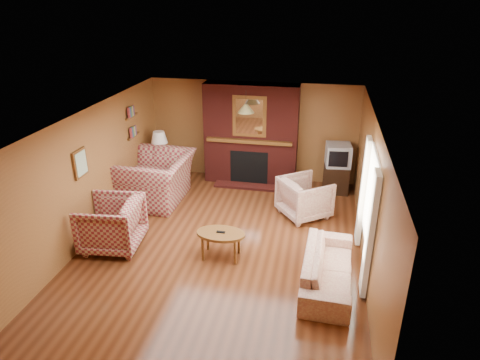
% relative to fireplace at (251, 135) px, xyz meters
% --- Properties ---
extents(floor, '(6.50, 6.50, 0.00)m').
position_rel_fireplace_xyz_m(floor, '(0.00, -2.98, -1.18)').
color(floor, '#46210F').
rests_on(floor, ground).
extents(ceiling, '(6.50, 6.50, 0.00)m').
position_rel_fireplace_xyz_m(ceiling, '(0.00, -2.98, 1.22)').
color(ceiling, silver).
rests_on(ceiling, wall_back).
extents(wall_back, '(6.50, 0.00, 6.50)m').
position_rel_fireplace_xyz_m(wall_back, '(0.00, 0.27, 0.02)').
color(wall_back, '#9B6330').
rests_on(wall_back, floor).
extents(wall_front, '(6.50, 0.00, 6.50)m').
position_rel_fireplace_xyz_m(wall_front, '(0.00, -6.23, 0.02)').
color(wall_front, '#9B6330').
rests_on(wall_front, floor).
extents(wall_left, '(0.00, 6.50, 6.50)m').
position_rel_fireplace_xyz_m(wall_left, '(-2.50, -2.98, 0.02)').
color(wall_left, '#9B6330').
rests_on(wall_left, floor).
extents(wall_right, '(0.00, 6.50, 6.50)m').
position_rel_fireplace_xyz_m(wall_right, '(2.50, -2.98, 0.02)').
color(wall_right, '#9B6330').
rests_on(wall_right, floor).
extents(fireplace, '(2.20, 0.82, 2.40)m').
position_rel_fireplace_xyz_m(fireplace, '(0.00, 0.00, 0.00)').
color(fireplace, '#4B1410').
rests_on(fireplace, floor).
extents(window_right, '(0.10, 1.85, 2.00)m').
position_rel_fireplace_xyz_m(window_right, '(2.45, -3.18, -0.06)').
color(window_right, beige).
rests_on(window_right, wall_right).
extents(bookshelf, '(0.09, 0.55, 0.71)m').
position_rel_fireplace_xyz_m(bookshelf, '(-2.44, -1.08, 0.48)').
color(bookshelf, brown).
rests_on(bookshelf, wall_left).
extents(botanical_print, '(0.05, 0.40, 0.50)m').
position_rel_fireplace_xyz_m(botanical_print, '(-2.47, -3.28, 0.37)').
color(botanical_print, brown).
rests_on(botanical_print, wall_left).
extents(pendant_light, '(0.36, 0.36, 0.48)m').
position_rel_fireplace_xyz_m(pendant_light, '(0.00, -0.68, 0.82)').
color(pendant_light, black).
rests_on(pendant_light, ceiling).
extents(plaid_loveseat, '(1.42, 1.62, 1.04)m').
position_rel_fireplace_xyz_m(plaid_loveseat, '(-1.85, -1.46, -0.66)').
color(plaid_loveseat, maroon).
rests_on(plaid_loveseat, floor).
extents(plaid_armchair, '(1.13, 1.10, 0.94)m').
position_rel_fireplace_xyz_m(plaid_armchair, '(-1.95, -3.43, -0.71)').
color(plaid_armchair, maroon).
rests_on(plaid_armchair, floor).
extents(floral_sofa, '(0.83, 1.95, 0.56)m').
position_rel_fireplace_xyz_m(floral_sofa, '(1.90, -3.76, -0.90)').
color(floral_sofa, beige).
rests_on(floral_sofa, floor).
extents(floral_armchair, '(1.27, 1.26, 0.83)m').
position_rel_fireplace_xyz_m(floral_armchair, '(1.40, -1.55, -0.77)').
color(floral_armchair, beige).
rests_on(floral_armchair, floor).
extents(coffee_table, '(0.85, 0.53, 0.51)m').
position_rel_fireplace_xyz_m(coffee_table, '(0.06, -3.36, -0.76)').
color(coffee_table, brown).
rests_on(coffee_table, floor).
extents(side_table, '(0.53, 0.53, 0.66)m').
position_rel_fireplace_xyz_m(side_table, '(-2.10, -0.53, -0.85)').
color(side_table, brown).
rests_on(side_table, floor).
extents(table_lamp, '(0.39, 0.39, 0.65)m').
position_rel_fireplace_xyz_m(table_lamp, '(-2.10, -0.53, -0.16)').
color(table_lamp, white).
rests_on(table_lamp, side_table).
extents(tv_stand, '(0.60, 0.55, 0.65)m').
position_rel_fireplace_xyz_m(tv_stand, '(2.05, -0.18, -0.86)').
color(tv_stand, black).
rests_on(tv_stand, floor).
extents(crt_tv, '(0.60, 0.59, 0.51)m').
position_rel_fireplace_xyz_m(crt_tv, '(2.05, -0.19, -0.28)').
color(crt_tv, '#A2A4A9').
rests_on(crt_tv, tv_stand).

